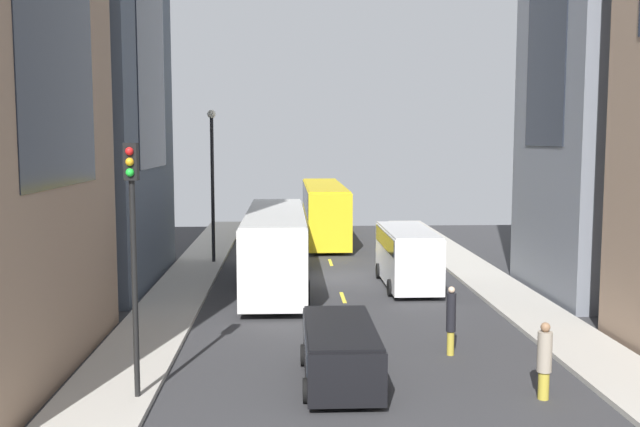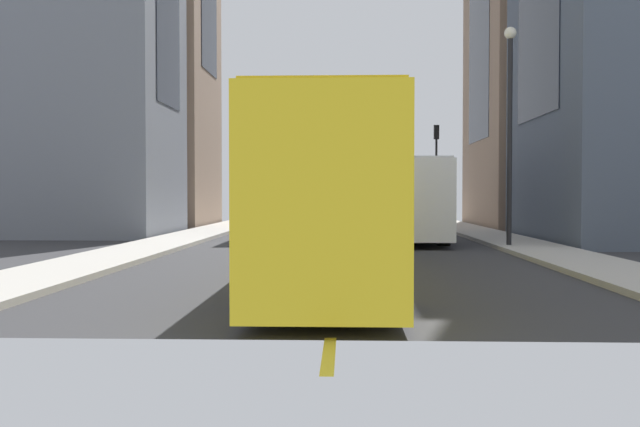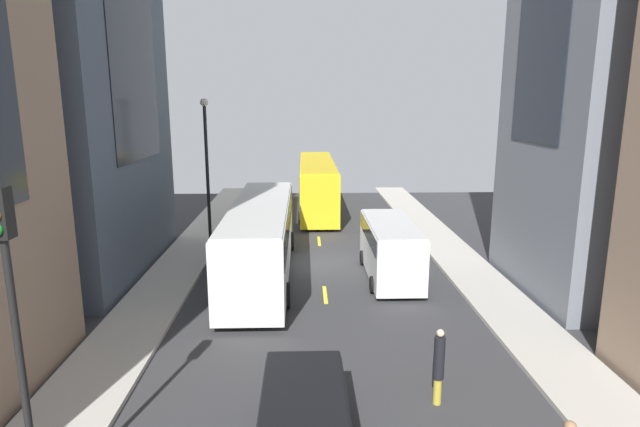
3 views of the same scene
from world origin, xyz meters
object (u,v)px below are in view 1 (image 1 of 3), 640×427
(delivery_van_white, at_px, (407,253))
(pedestrian_waiting_curb, at_px, (451,319))
(city_bus_white, at_px, (275,241))
(car_black_0, at_px, (340,349))
(streetcar_yellow, at_px, (324,207))
(pedestrian_crossing_near, at_px, (544,359))
(traffic_light_near_corner, at_px, (133,223))

(delivery_van_white, relative_size, pedestrian_waiting_curb, 2.90)
(city_bus_white, relative_size, pedestrian_waiting_curb, 6.06)
(car_black_0, distance_m, pedestrian_waiting_curb, 4.18)
(streetcar_yellow, distance_m, pedestrian_waiting_curb, 25.50)
(delivery_van_white, bearing_deg, car_black_0, -107.57)
(pedestrian_waiting_curb, bearing_deg, pedestrian_crossing_near, 159.81)
(pedestrian_waiting_curb, bearing_deg, streetcar_yellow, -36.29)
(city_bus_white, height_order, car_black_0, city_bus_white)
(delivery_van_white, height_order, car_black_0, delivery_van_white)
(streetcar_yellow, distance_m, car_black_0, 27.65)
(city_bus_white, relative_size, car_black_0, 2.73)
(delivery_van_white, distance_m, pedestrian_crossing_near, 13.85)
(streetcar_yellow, distance_m, pedestrian_crossing_near, 29.40)
(pedestrian_crossing_near, height_order, traffic_light_near_corner, traffic_light_near_corner)
(pedestrian_waiting_curb, distance_m, traffic_light_near_corner, 9.94)
(city_bus_white, xyz_separation_m, pedestrian_waiting_curb, (5.46, -10.67, -0.88))
(traffic_light_near_corner, bearing_deg, car_black_0, 13.43)
(pedestrian_waiting_curb, bearing_deg, delivery_van_white, -44.11)
(car_black_0, bearing_deg, traffic_light_near_corner, -166.57)
(city_bus_white, relative_size, delivery_van_white, 2.09)
(car_black_0, height_order, traffic_light_near_corner, traffic_light_near_corner)
(delivery_van_white, xyz_separation_m, pedestrian_waiting_curb, (-0.37, -10.05, -0.39))
(car_black_0, relative_size, pedestrian_waiting_curb, 2.22)
(car_black_0, bearing_deg, pedestrian_waiting_curb, 32.60)
(delivery_van_white, distance_m, pedestrian_waiting_curb, 10.06)
(streetcar_yellow, xyz_separation_m, car_black_0, (-1.00, -27.60, -1.20))
(city_bus_white, distance_m, traffic_light_near_corner, 14.72)
(city_bus_white, bearing_deg, delivery_van_white, -6.04)
(streetcar_yellow, height_order, pedestrian_waiting_curb, streetcar_yellow)
(traffic_light_near_corner, bearing_deg, streetcar_yellow, 77.95)
(delivery_van_white, xyz_separation_m, pedestrian_crossing_near, (1.12, -13.80, -0.48))
(pedestrian_crossing_near, xyz_separation_m, traffic_light_near_corner, (-10.18, 0.27, 3.45))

